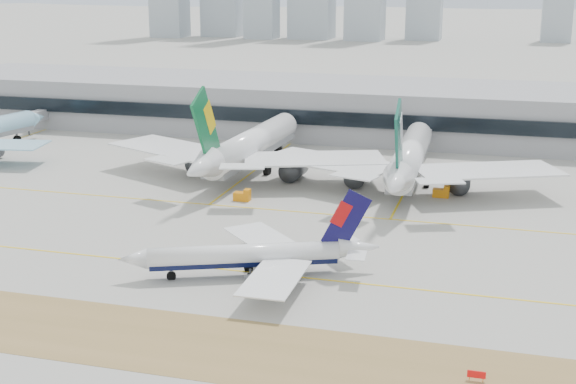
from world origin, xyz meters
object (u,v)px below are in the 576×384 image
(widebody_eva, at_px, (249,147))
(taxiing_airliner, at_px, (254,256))
(widebody_cathay, at_px, (409,159))
(terminal, at_px, (376,109))

(widebody_eva, bearing_deg, taxiing_airliner, -158.31)
(widebody_cathay, relative_size, terminal, 0.24)
(taxiing_airliner, bearing_deg, terminal, -112.24)
(taxiing_airliner, bearing_deg, widebody_cathay, -127.79)
(taxiing_airliner, relative_size, widebody_eva, 0.57)
(widebody_eva, xyz_separation_m, widebody_cathay, (38.61, -1.47, -0.20))
(taxiing_airliner, xyz_separation_m, widebody_cathay, (16.70, 61.89, 3.06))
(taxiing_airliner, height_order, widebody_eva, widebody_eva)
(widebody_eva, relative_size, widebody_cathay, 1.03)
(terminal, bearing_deg, widebody_cathay, -73.42)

